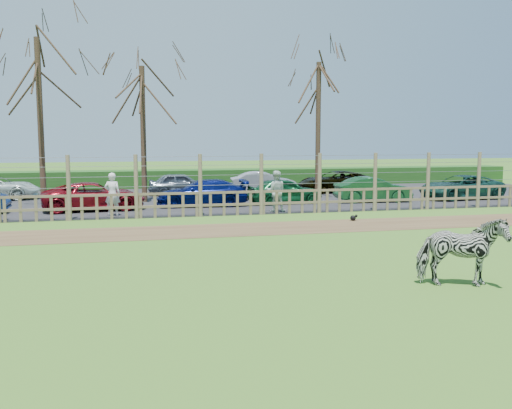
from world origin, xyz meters
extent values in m
plane|color=olive|center=(0.00, 0.00, 0.00)|extent=(120.00, 120.00, 0.00)
cube|color=brown|center=(0.00, 4.50, 0.01)|extent=(34.00, 2.80, 0.01)
cube|color=#232326|center=(0.00, 14.50, 0.02)|extent=(44.00, 13.00, 0.04)
cube|color=#1E4716|center=(0.00, 21.50, 0.55)|extent=(46.00, 2.00, 1.10)
cube|color=brown|center=(0.00, 8.00, 0.45)|extent=(30.00, 0.06, 0.10)
cube|color=brown|center=(0.00, 8.00, 0.95)|extent=(30.00, 0.06, 0.10)
cylinder|color=brown|center=(-5.00, 8.00, 1.25)|extent=(0.16, 0.16, 2.50)
cylinder|color=brown|center=(-2.50, 8.00, 1.25)|extent=(0.16, 0.16, 2.50)
cylinder|color=brown|center=(0.00, 8.00, 1.25)|extent=(0.16, 0.16, 2.50)
cylinder|color=brown|center=(2.50, 8.00, 1.25)|extent=(0.16, 0.16, 2.50)
cylinder|color=brown|center=(5.00, 8.00, 1.25)|extent=(0.16, 0.16, 2.50)
cylinder|color=brown|center=(7.50, 8.00, 1.25)|extent=(0.16, 0.16, 2.50)
cylinder|color=brown|center=(10.00, 8.00, 1.25)|extent=(0.16, 0.16, 2.50)
cylinder|color=brown|center=(12.50, 8.00, 1.25)|extent=(0.16, 0.16, 2.50)
cylinder|color=gray|center=(0.00, 8.00, 1.25)|extent=(30.00, 0.02, 0.02)
cylinder|color=gray|center=(0.00, 8.00, 1.65)|extent=(30.00, 0.02, 0.02)
cylinder|color=gray|center=(0.00, 8.00, 2.05)|extent=(30.00, 0.02, 0.02)
cylinder|color=gray|center=(0.00, 8.00, 2.40)|extent=(30.00, 0.02, 0.02)
cylinder|color=#3D2B1E|center=(-6.50, 12.50, 3.75)|extent=(0.26, 0.26, 7.50)
cylinder|color=#3D2B1E|center=(-2.00, 13.50, 3.25)|extent=(0.26, 0.26, 6.50)
cylinder|color=#3D2B1E|center=(7.00, 14.00, 3.50)|extent=(0.26, 0.26, 7.00)
imported|color=gray|center=(3.99, -3.91, 0.76)|extent=(1.96, 1.31, 1.52)
imported|color=silver|center=(-3.42, 8.77, 0.90)|extent=(0.71, 0.56, 1.72)
imported|color=#B5C9BE|center=(3.25, 8.54, 0.90)|extent=(0.99, 0.86, 1.72)
sphere|color=black|center=(5.49, 5.53, 0.11)|extent=(0.22, 0.22, 0.22)
sphere|color=black|center=(5.62, 5.53, 0.18)|extent=(0.11, 0.11, 0.11)
imported|color=maroon|center=(-4.23, 10.74, 0.64)|extent=(4.50, 2.41, 1.20)
imported|color=#061052|center=(0.50, 11.17, 0.64)|extent=(4.24, 1.95, 1.20)
imported|color=#0F4F27|center=(4.42, 11.28, 0.64)|extent=(3.64, 1.73, 1.20)
imported|color=#194F28|center=(8.77, 10.97, 0.64)|extent=(3.72, 1.52, 1.20)
imported|color=#184338|center=(13.66, 11.13, 0.64)|extent=(4.51, 2.44, 1.20)
imported|color=#515C69|center=(0.04, 16.33, 0.64)|extent=(3.55, 1.50, 1.20)
imported|color=#BBB0C0|center=(4.61, 16.25, 0.64)|extent=(3.73, 1.57, 1.20)
imported|color=black|center=(8.77, 15.96, 0.64)|extent=(4.41, 2.19, 1.20)
camera|label=1|loc=(-2.94, -14.50, 3.19)|focal=40.00mm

